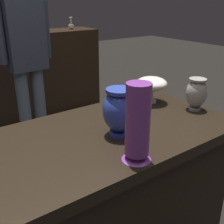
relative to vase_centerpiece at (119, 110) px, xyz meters
The scene contains 8 objects.
display_plinth 0.51m from the vase_centerpiece, 117.71° to the left, with size 1.20×0.64×0.80m.
vase_centerpiece is the anchor object (origin of this frame).
vase_tall_behind 0.50m from the vase_centerpiece, ahead, with size 0.11×0.11×0.17m.
vase_left_accent 0.45m from the vase_centerpiece, 29.26° to the left, with size 0.17×0.17×0.15m.
vase_right_accent 0.20m from the vase_centerpiece, 109.59° to the right, with size 0.11×0.11×0.29m.
shelf_vase_far_right 2.47m from the vase_centerpiece, 65.89° to the left, with size 0.06×0.06×0.14m.
shelf_vase_right 2.37m from the vase_centerpiece, 78.08° to the left, with size 0.10×0.10×0.21m.
visitor_center_back 1.52m from the vase_centerpiece, 83.77° to the left, with size 0.47×0.21×1.55m.
Camera 1 is at (-0.63, -0.92, 1.35)m, focal length 45.35 mm.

